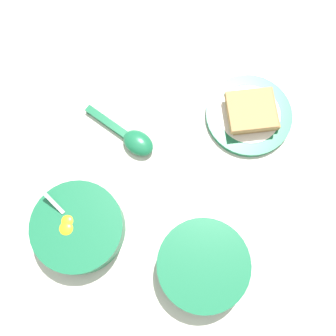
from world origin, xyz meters
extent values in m
plane|color=beige|center=(0.00, 0.00, 0.00)|extent=(3.00, 3.00, 0.00)
cylinder|color=#196B42|center=(-0.08, 0.19, 0.03)|extent=(0.17, 0.17, 0.05)
cylinder|color=white|center=(-0.08, 0.19, 0.03)|extent=(0.15, 0.15, 0.02)
ellipsoid|color=yellow|center=(-0.08, 0.20, 0.05)|extent=(0.03, 0.03, 0.02)
ellipsoid|color=yellow|center=(-0.07, 0.20, 0.05)|extent=(0.03, 0.03, 0.02)
cylinder|color=black|center=(-0.10, 0.19, 0.04)|extent=(0.03, 0.03, 0.00)
ellipsoid|color=silver|center=(-0.07, 0.20, 0.05)|extent=(0.03, 0.02, 0.01)
cube|color=silver|center=(-0.04, 0.23, 0.06)|extent=(0.04, 0.04, 0.03)
cylinder|color=#196B42|center=(0.17, -0.15, 0.01)|extent=(0.18, 0.18, 0.01)
cylinder|color=white|center=(0.17, -0.15, 0.01)|extent=(0.13, 0.13, 0.00)
cube|color=#9E7042|center=(0.17, -0.15, 0.02)|extent=(0.10, 0.11, 0.02)
cube|color=tan|center=(0.16, -0.15, 0.04)|extent=(0.10, 0.11, 0.02)
ellipsoid|color=#196B42|center=(0.10, 0.08, 0.02)|extent=(0.08, 0.08, 0.03)
cube|color=#196B42|center=(0.14, 0.15, 0.01)|extent=(0.07, 0.10, 0.01)
cylinder|color=#196B42|center=(-0.14, -0.05, 0.03)|extent=(0.17, 0.17, 0.06)
cylinder|color=white|center=(-0.14, -0.05, 0.05)|extent=(0.14, 0.14, 0.02)
camera|label=1|loc=(-0.16, 0.01, 0.78)|focal=42.00mm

